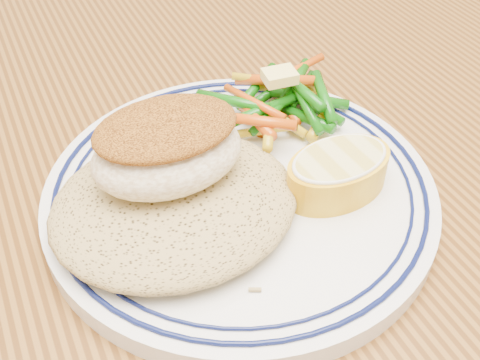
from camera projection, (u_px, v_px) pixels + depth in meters
name	position (u px, v px, depth m)	size (l,w,h in m)	color
dining_table	(228.00, 245.00, 0.49)	(1.50, 0.90, 0.75)	#512F10
plate	(240.00, 192.00, 0.39)	(0.25, 0.25, 0.02)	silver
rice_pilaf	(174.00, 200.00, 0.35)	(0.15, 0.13, 0.03)	#9D864E
fish_fillet	(167.00, 147.00, 0.34)	(0.09, 0.06, 0.04)	#FAEECE
vegetable_pile	(283.00, 102.00, 0.43)	(0.11, 0.10, 0.03)	#BB4509
butter_pat	(280.00, 76.00, 0.42)	(0.02, 0.02, 0.01)	#FDEE7C
lemon_wedge	(338.00, 172.00, 0.37)	(0.07, 0.07, 0.03)	yellow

